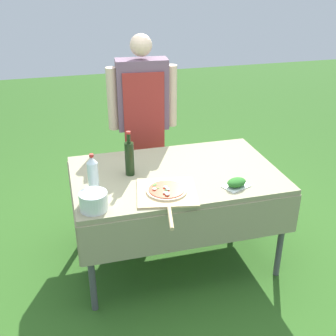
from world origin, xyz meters
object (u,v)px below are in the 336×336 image
object	(u,v)px
pizza_on_peel	(167,192)
oil_bottle	(129,158)
mixing_tub	(94,201)
prep_table	(175,182)
herb_container	(236,183)
water_bottle	(93,174)
person_cook	(143,112)

from	to	relation	value
pizza_on_peel	oil_bottle	distance (m)	0.39
mixing_tub	prep_table	bearing A→B (deg)	29.88
pizza_on_peel	mixing_tub	world-z (taller)	mixing_tub
herb_container	mixing_tub	size ratio (longest dim) A/B	1.16
water_bottle	mixing_tub	bearing A→B (deg)	-96.28
person_cook	oil_bottle	bearing A→B (deg)	76.24
water_bottle	herb_container	distance (m)	0.92
prep_table	person_cook	xyz separation A→B (m)	(-0.06, 0.79, 0.26)
prep_table	oil_bottle	xyz separation A→B (m)	(-0.31, 0.05, 0.20)
pizza_on_peel	person_cook	bearing A→B (deg)	96.69
pizza_on_peel	herb_container	distance (m)	0.46
herb_container	mixing_tub	world-z (taller)	mixing_tub
prep_table	oil_bottle	size ratio (longest dim) A/B	4.56
prep_table	water_bottle	size ratio (longest dim) A/B	5.59
oil_bottle	water_bottle	world-z (taller)	oil_bottle
person_cook	mixing_tub	distance (m)	1.26
pizza_on_peel	water_bottle	xyz separation A→B (m)	(-0.44, 0.16, 0.11)
water_bottle	herb_container	bearing A→B (deg)	-11.48
prep_table	person_cook	size ratio (longest dim) A/B	0.93
water_bottle	herb_container	size ratio (longest dim) A/B	1.32
prep_table	water_bottle	world-z (taller)	water_bottle
prep_table	water_bottle	xyz separation A→B (m)	(-0.57, -0.12, 0.20)
prep_table	oil_bottle	world-z (taller)	oil_bottle
pizza_on_peel	water_bottle	bearing A→B (deg)	170.87
person_cook	oil_bottle	world-z (taller)	person_cook
herb_container	prep_table	bearing A→B (deg)	137.14
pizza_on_peel	mixing_tub	distance (m)	0.47
person_cook	oil_bottle	size ratio (longest dim) A/B	4.88
person_cook	herb_container	world-z (taller)	person_cook
herb_container	pizza_on_peel	bearing A→B (deg)	177.01
oil_bottle	mixing_tub	distance (m)	0.49
person_cook	water_bottle	bearing A→B (deg)	65.52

